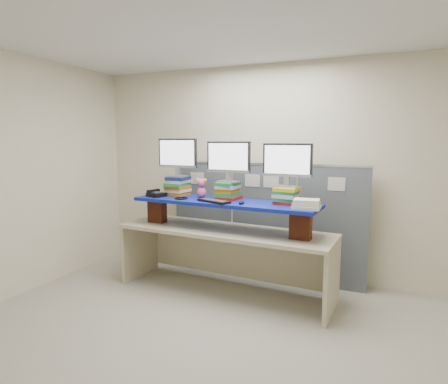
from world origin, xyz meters
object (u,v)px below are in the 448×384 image
at_px(desk_phone, 156,194).
at_px(monitor_right, 287,162).
at_px(desk, 224,242).
at_px(monitor_left, 178,155).
at_px(keyboard, 214,201).
at_px(monitor_center, 228,159).
at_px(blue_board, 224,202).

bearing_deg(desk_phone, monitor_right, 20.29).
xyz_separation_m(desk, monitor_left, (-0.71, 0.17, 1.01)).
distance_m(monitor_right, keyboard, 0.92).
relative_size(monitor_center, desk_phone, 2.27).
xyz_separation_m(desk, blue_board, (0.00, 0.00, 0.48)).
distance_m(desk, blue_board, 0.48).
distance_m(desk, desk_phone, 1.05).
bearing_deg(blue_board, monitor_right, 9.45).
xyz_separation_m(monitor_center, keyboard, (-0.07, -0.27, -0.46)).
height_order(blue_board, desk_phone, desk_phone).
relative_size(keyboard, desk_phone, 1.80).
bearing_deg(monitor_left, desk, -9.40).
bearing_deg(monitor_left, monitor_right, 0.00).
distance_m(blue_board, desk_phone, 0.91).
bearing_deg(keyboard, desk_phone, -165.92).
height_order(desk, monitor_center, monitor_center).
bearing_deg(monitor_right, keyboard, -160.05).
relative_size(monitor_left, desk_phone, 2.27).
xyz_separation_m(desk, desk_phone, (-0.91, -0.03, 0.53)).
bearing_deg(monitor_left, monitor_center, 0.00).
bearing_deg(desk_phone, blue_board, 18.82).
distance_m(monitor_center, desk_phone, 1.03).
height_order(monitor_center, monitor_right, monitor_center).
bearing_deg(desk_phone, keyboard, 8.58).
bearing_deg(monitor_center, monitor_right, -0.00).
bearing_deg(desk, keyboard, -107.34).
relative_size(desk, monitor_center, 4.74).
height_order(blue_board, keyboard, keyboard).
relative_size(monitor_left, monitor_center, 1.00).
bearing_deg(keyboard, blue_board, 90.84).
bearing_deg(monitor_center, blue_board, -89.11).
bearing_deg(monitor_right, desk, -170.55).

